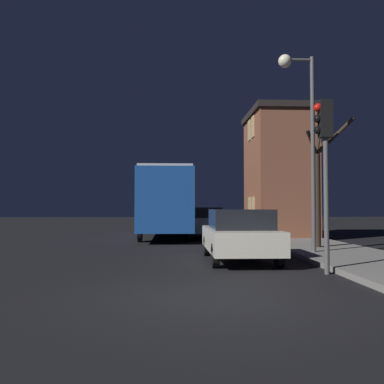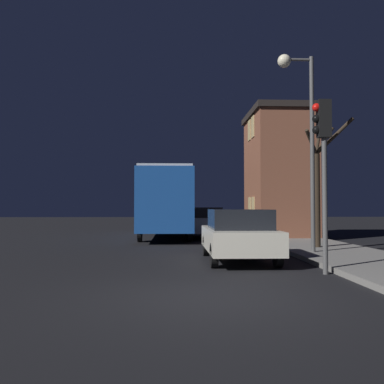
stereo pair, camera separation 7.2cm
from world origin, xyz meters
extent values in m
plane|color=black|center=(0.00, 0.00, 0.00)|extent=(120.00, 120.00, 0.00)
cube|color=brown|center=(4.72, 14.10, 3.19)|extent=(2.85, 4.59, 6.10)
cube|color=black|center=(4.72, 14.10, 6.39)|extent=(3.09, 4.83, 0.30)
cube|color=#E5C67F|center=(3.27, 13.60, 1.54)|extent=(0.03, 0.70, 1.10)
cube|color=#E5C67F|center=(3.27, 14.60, 1.54)|extent=(0.03, 0.70, 1.10)
cube|color=#E5C67F|center=(3.27, 13.60, 5.64)|extent=(0.03, 0.70, 1.10)
cube|color=#E5C67F|center=(3.27, 14.60, 5.64)|extent=(0.03, 0.70, 1.10)
cylinder|color=#4C4C4C|center=(3.79, 5.95, 3.32)|extent=(0.14, 0.14, 6.36)
cylinder|color=#4C4C4C|center=(3.34, 5.95, 6.40)|extent=(0.90, 0.09, 0.09)
sphere|color=#F4EAC6|center=(2.89, 5.95, 6.35)|extent=(0.43, 0.43, 0.43)
cylinder|color=#4C4C4C|center=(2.86, 2.28, 1.62)|extent=(0.12, 0.12, 3.23)
cube|color=black|center=(2.86, 2.28, 3.68)|extent=(0.30, 0.24, 0.90)
sphere|color=red|center=(2.68, 2.28, 3.95)|extent=(0.20, 0.20, 0.20)
sphere|color=black|center=(2.68, 2.28, 3.68)|extent=(0.20, 0.20, 0.20)
sphere|color=black|center=(2.68, 2.28, 3.41)|extent=(0.20, 0.20, 0.20)
cylinder|color=#2D2319|center=(4.46, 7.55, 1.82)|extent=(0.25, 0.25, 3.37)
cylinder|color=#2D2319|center=(4.18, 7.22, 3.88)|extent=(0.71, 0.81, 0.85)
cylinder|color=#2D2319|center=(5.08, 7.39, 4.13)|extent=(1.36, 0.47, 1.34)
cylinder|color=#2D2319|center=(4.69, 7.34, 3.95)|extent=(0.60, 0.57, 0.95)
cylinder|color=#2D2319|center=(4.65, 7.97, 3.88)|extent=(0.53, 0.94, 0.84)
cube|color=#194793|center=(-1.09, 15.31, 1.89)|extent=(2.48, 10.72, 2.82)
cube|color=black|center=(-1.09, 15.31, 2.40)|extent=(2.50, 9.86, 1.01)
cube|color=#B2B2B2|center=(-1.09, 15.31, 3.36)|extent=(2.36, 10.18, 0.12)
cylinder|color=black|center=(0.06, 18.79, 0.48)|extent=(0.18, 0.96, 0.96)
cylinder|color=black|center=(-2.24, 18.79, 0.48)|extent=(0.18, 0.96, 0.96)
cylinder|color=black|center=(0.06, 11.83, 0.48)|extent=(0.18, 0.96, 0.96)
cylinder|color=black|center=(-2.24, 11.83, 0.48)|extent=(0.18, 0.96, 0.96)
cube|color=beige|center=(1.18, 4.84, 0.64)|extent=(1.86, 4.29, 0.63)
cube|color=black|center=(1.18, 4.63, 1.23)|extent=(1.64, 2.23, 0.56)
cylinder|color=black|center=(2.02, 6.24, 0.32)|extent=(0.18, 0.65, 0.65)
cylinder|color=black|center=(0.34, 6.24, 0.32)|extent=(0.18, 0.65, 0.65)
cylinder|color=black|center=(2.02, 3.45, 0.32)|extent=(0.18, 0.65, 0.65)
cylinder|color=black|center=(0.34, 3.45, 0.32)|extent=(0.18, 0.65, 0.65)
cube|color=#B7BABF|center=(0.84, 14.04, 0.70)|extent=(1.85, 4.09, 0.71)
cube|color=black|center=(0.84, 13.83, 1.31)|extent=(1.63, 2.13, 0.51)
cylinder|color=black|center=(1.67, 15.37, 0.34)|extent=(0.18, 0.69, 0.69)
cylinder|color=black|center=(0.00, 15.37, 0.34)|extent=(0.18, 0.69, 0.69)
cylinder|color=black|center=(1.67, 12.71, 0.34)|extent=(0.18, 0.69, 0.69)
cylinder|color=black|center=(0.00, 12.71, 0.34)|extent=(0.18, 0.69, 0.69)
cube|color=navy|center=(0.88, 20.95, 0.64)|extent=(1.88, 4.36, 0.62)
cube|color=black|center=(0.88, 20.73, 1.22)|extent=(1.66, 2.27, 0.53)
cylinder|color=black|center=(1.73, 22.36, 0.33)|extent=(0.18, 0.66, 0.66)
cylinder|color=black|center=(0.03, 22.36, 0.33)|extent=(0.18, 0.66, 0.66)
cylinder|color=black|center=(1.73, 19.53, 0.33)|extent=(0.18, 0.66, 0.66)
cylinder|color=black|center=(0.03, 19.53, 0.33)|extent=(0.18, 0.66, 0.66)
camera|label=1|loc=(-0.78, -7.67, 1.58)|focal=40.00mm
camera|label=2|loc=(-0.71, -7.67, 1.58)|focal=40.00mm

